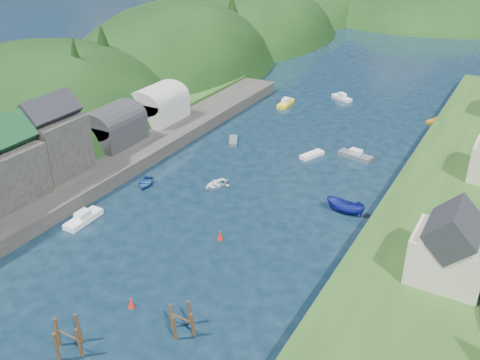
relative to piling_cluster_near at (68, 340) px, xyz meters
The scene contains 13 objects.
ground 52.20m from the piling_cluster_near, 89.31° to the left, with size 600.00×600.00×0.00m, color black.
hillside_left 89.52m from the piling_cluster_near, 119.89° to the left, with size 44.00×245.56×52.00m.
far_hills 176.61m from the piling_cluster_near, 89.40° to the left, with size 103.00×68.00×44.00m.
hill_trees 68.13m from the piling_cluster_near, 88.81° to the left, with size 91.71×153.86×11.84m.
quay_left 32.22m from the piling_cluster_near, 136.49° to the left, with size 12.00×110.00×2.00m, color #2D2B28.
terrace_left_grass 37.61m from the piling_cluster_near, 143.86° to the left, with size 12.00×110.00×2.50m, color #234719.
boat_sheds 48.53m from the piling_cluster_near, 121.64° to the left, with size 7.00×21.00×7.50m.
terrace_right 49.36m from the piling_cluster_near, 58.72° to the left, with size 16.00×120.00×2.40m, color #234719.
piling_cluster_near is the anchor object (origin of this frame).
piling_cluster_far 10.25m from the piling_cluster_near, 43.15° to the left, with size 2.91×2.75×3.27m.
channel_buoy_near 7.44m from the piling_cluster_near, 82.21° to the left, with size 0.70×0.70×1.10m.
channel_buoy_far 22.31m from the piling_cluster_near, 83.81° to the left, with size 0.70×0.70×1.10m.
moored_boats 23.75m from the piling_cluster_near, 98.30° to the left, with size 36.26×94.16×2.39m.
Camera 1 is at (30.40, -25.91, 35.95)m, focal length 40.00 mm.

